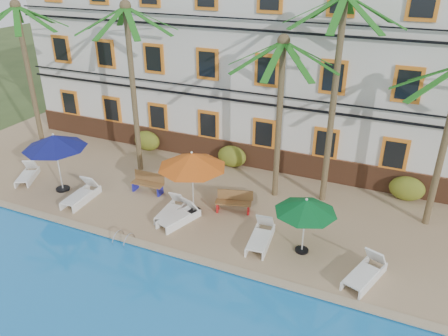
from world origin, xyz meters
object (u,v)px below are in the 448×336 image
at_px(palm_a, 26,59).
at_px(umbrella_red, 192,161).
at_px(bench_left, 148,182).
at_px(bench_right, 233,201).
at_px(umbrella_blue, 54,142).
at_px(umbrella_green, 306,206).
at_px(lounger_e, 261,236).
at_px(palm_b, 131,67).
at_px(lounger_a, 27,174).
at_px(lounger_b, 81,194).
at_px(palm_d, 336,75).
at_px(pool_ladder, 124,241).
at_px(lounger_f, 365,272).
at_px(palm_c, 280,96).
at_px(lounger_d, 179,216).
at_px(lounger_c, 171,209).

height_order(palm_a, umbrella_red, palm_a).
relative_size(bench_left, bench_right, 0.96).
height_order(palm_a, umbrella_blue, palm_a).
xyz_separation_m(umbrella_green, lounger_e, (-1.55, -0.13, -1.60)).
relative_size(palm_b, lounger_a, 4.36).
relative_size(umbrella_green, bench_right, 1.42).
xyz_separation_m(umbrella_green, bench_left, (-7.54, 1.53, -1.43)).
distance_m(umbrella_red, lounger_b, 5.48).
relative_size(palm_d, pool_ladder, 11.73).
xyz_separation_m(lounger_a, lounger_b, (3.71, -0.53, 0.04)).
bearing_deg(palm_d, umbrella_red, -145.39).
relative_size(umbrella_green, pool_ladder, 3.00).
distance_m(palm_a, bench_right, 12.79).
height_order(lounger_f, pool_ladder, lounger_f).
xyz_separation_m(umbrella_red, pool_ladder, (-1.48, -2.90, -2.39)).
bearing_deg(palm_c, bench_right, -120.23).
xyz_separation_m(lounger_e, bench_right, (-1.82, 1.70, 0.17)).
height_order(palm_c, umbrella_blue, palm_c).
relative_size(umbrella_red, umbrella_green, 1.25).
bearing_deg(lounger_e, lounger_d, 179.79).
xyz_separation_m(palm_a, palm_c, (13.03, 0.59, -0.47)).
height_order(lounger_d, pool_ladder, lounger_d).
bearing_deg(pool_ladder, lounger_e, 22.54).
height_order(lounger_e, bench_left, lounger_e).
bearing_deg(umbrella_red, lounger_c, -142.35).
bearing_deg(lounger_e, palm_c, 99.85).
xyz_separation_m(umbrella_green, bench_right, (-3.37, 1.57, -1.43)).
distance_m(umbrella_green, bench_left, 7.83).
bearing_deg(lounger_e, palm_b, 155.64).
distance_m(palm_a, lounger_d, 11.68).
height_order(palm_c, lounger_d, palm_c).
bearing_deg(lounger_d, bench_left, 146.82).
xyz_separation_m(palm_b, palm_c, (6.99, 0.26, -0.57)).
bearing_deg(lounger_c, palm_c, 44.83).
xyz_separation_m(palm_d, lounger_b, (-9.65, -4.38, -5.26)).
relative_size(umbrella_blue, lounger_f, 1.33).
bearing_deg(palm_a, umbrella_blue, -36.47).
relative_size(palm_b, lounger_e, 3.94).
height_order(umbrella_red, bench_right, umbrella_red).
relative_size(umbrella_blue, lounger_e, 1.37).
relative_size(lounger_a, pool_ladder, 2.47).
bearing_deg(palm_c, pool_ladder, -125.94).
height_order(umbrella_red, lounger_f, umbrella_red).
distance_m(palm_c, umbrella_red, 4.44).
bearing_deg(lounger_c, lounger_f, -6.34).
xyz_separation_m(lounger_b, bench_right, (6.42, 1.91, 0.16)).
relative_size(palm_d, lounger_b, 4.28).
relative_size(umbrella_blue, bench_left, 1.84).
xyz_separation_m(umbrella_blue, pool_ladder, (4.92, -2.18, -2.38)).
relative_size(umbrella_green, lounger_d, 1.12).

